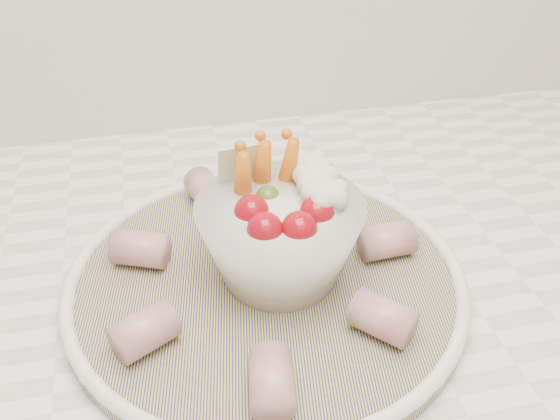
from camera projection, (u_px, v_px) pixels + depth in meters
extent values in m
cube|color=white|center=(321.00, 287.00, 0.57)|extent=(2.04, 0.62, 0.04)
cylinder|color=navy|center=(266.00, 283.00, 0.53)|extent=(0.39, 0.39, 0.01)
torus|color=white|center=(266.00, 277.00, 0.53)|extent=(0.34, 0.34, 0.01)
sphere|color=maroon|center=(265.00, 230.00, 0.47)|extent=(0.03, 0.03, 0.03)
sphere|color=maroon|center=(299.00, 229.00, 0.47)|extent=(0.03, 0.03, 0.03)
sphere|color=maroon|center=(317.00, 213.00, 0.48)|extent=(0.03, 0.03, 0.03)
sphere|color=maroon|center=(252.00, 212.00, 0.49)|extent=(0.03, 0.03, 0.03)
sphere|color=#476521|center=(268.00, 198.00, 0.51)|extent=(0.02, 0.02, 0.02)
cone|color=#CE6713|center=(243.00, 183.00, 0.50)|extent=(0.02, 0.03, 0.07)
cone|color=#CE6713|center=(263.00, 172.00, 0.52)|extent=(0.03, 0.04, 0.07)
cone|color=#CE6713|center=(288.00, 170.00, 0.52)|extent=(0.03, 0.04, 0.07)
sphere|color=silver|center=(315.00, 187.00, 0.51)|extent=(0.03, 0.03, 0.03)
sphere|color=silver|center=(325.00, 203.00, 0.49)|extent=(0.03, 0.03, 0.03)
sphere|color=silver|center=(309.00, 174.00, 0.53)|extent=(0.03, 0.03, 0.03)
cube|color=beige|center=(244.00, 168.00, 0.52)|extent=(0.04, 0.02, 0.05)
cylinder|color=#A34A57|center=(387.00, 241.00, 0.55)|extent=(0.05, 0.03, 0.03)
cylinder|color=#A34A57|center=(314.00, 191.00, 0.61)|extent=(0.05, 0.06, 0.03)
cylinder|color=#A34A57|center=(207.00, 191.00, 0.61)|extent=(0.04, 0.05, 0.03)
cylinder|color=#A34A57|center=(140.00, 249.00, 0.54)|extent=(0.05, 0.05, 0.03)
cylinder|color=#A34A57|center=(145.00, 331.00, 0.46)|extent=(0.06, 0.05, 0.03)
cylinder|color=#A34A57|center=(272.00, 382.00, 0.42)|extent=(0.04, 0.05, 0.03)
cylinder|color=#A34A57|center=(383.00, 318.00, 0.47)|extent=(0.05, 0.05, 0.03)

